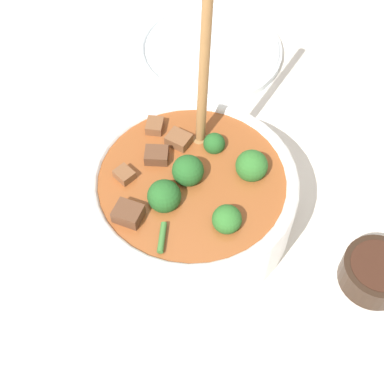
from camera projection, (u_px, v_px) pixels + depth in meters
ground_plane at (192, 217)px, 0.70m from camera, size 4.00×4.00×0.00m
stew_bowl at (192, 194)px, 0.66m from camera, size 0.25×0.25×0.32m
condiment_bowl at (376, 271)px, 0.63m from camera, size 0.08×0.08×0.04m
empty_plate at (208, 49)px, 0.87m from camera, size 0.24×0.24×0.02m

